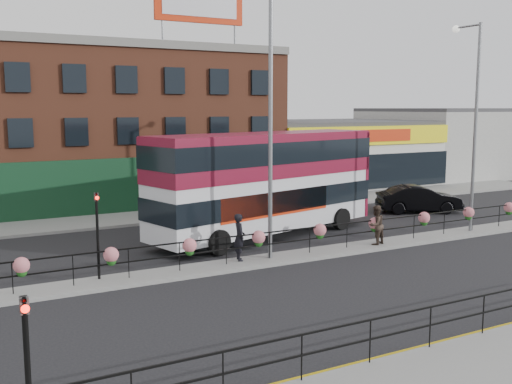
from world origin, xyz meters
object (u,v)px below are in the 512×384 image
pedestrian_a (239,237)px  pedestrian_b (376,225)px  car (419,199)px  lamp_column_east (472,109)px  lamp_column_west (267,99)px  double_decker_bus (266,173)px

pedestrian_a → pedestrian_b: size_ratio=1.08×
car → lamp_column_east: lamp_column_east is taller
car → lamp_column_west: bearing=136.2°
pedestrian_a → lamp_column_east: (13.04, -0.12, 5.17)m
car → lamp_column_west: lamp_column_west is taller
double_decker_bus → car: 11.93m
pedestrian_a → pedestrian_b: (6.80, -0.45, -0.07)m
double_decker_bus → pedestrian_a: (-3.58, -4.07, -2.04)m
lamp_column_west → lamp_column_east: size_ratio=1.07×
pedestrian_a → pedestrian_b: 6.81m
double_decker_bus → lamp_column_west: (-2.27, -4.02, 3.56)m
car → lamp_column_east: 8.14m
double_decker_bus → pedestrian_a: double_decker_bus is taller
pedestrian_b → car: bearing=-159.9°
pedestrian_a → double_decker_bus: bearing=-28.3°
car → lamp_column_east: (-2.16, -5.64, 5.46)m
pedestrian_a → lamp_column_west: (1.31, 0.04, 5.60)m
pedestrian_a → lamp_column_west: size_ratio=0.18×
pedestrian_b → lamp_column_west: 7.90m
double_decker_bus → pedestrian_b: double_decker_bus is taller
double_decker_bus → car: bearing=7.1°
pedestrian_b → lamp_column_east: lamp_column_east is taller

